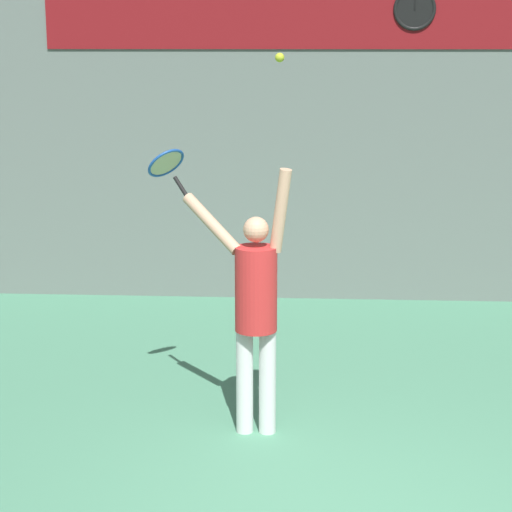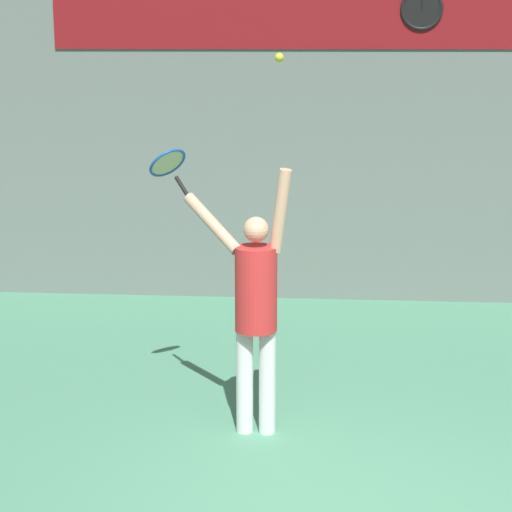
# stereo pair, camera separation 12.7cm
# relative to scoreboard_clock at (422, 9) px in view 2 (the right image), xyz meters

# --- Properties ---
(back_wall) EXTENTS (18.00, 0.10, 5.00)m
(back_wall) POSITION_rel_scoreboard_clock_xyz_m (-0.81, 0.08, -0.78)
(back_wall) COLOR slate
(back_wall) RESTS_ON ground_plane
(sponsor_banner) EXTENTS (6.51, 0.02, 0.85)m
(sponsor_banner) POSITION_rel_scoreboard_clock_xyz_m (-0.81, 0.02, -0.00)
(sponsor_banner) COLOR maroon
(scoreboard_clock) EXTENTS (0.46, 0.04, 0.46)m
(scoreboard_clock) POSITION_rel_scoreboard_clock_xyz_m (0.00, 0.00, 0.00)
(scoreboard_clock) COLOR black
(tennis_player) EXTENTS (0.88, 0.54, 2.05)m
(tennis_player) POSITION_rel_scoreboard_clock_xyz_m (-1.51, -3.80, -2.25)
(tennis_player) COLOR white
(tennis_player) RESTS_ON ground_plane
(tennis_racket) EXTENTS (0.40, 0.39, 0.38)m
(tennis_racket) POSITION_rel_scoreboard_clock_xyz_m (-2.22, -3.31, -1.28)
(tennis_racket) COLOR black
(tennis_ball) EXTENTS (0.06, 0.06, 0.06)m
(tennis_ball) POSITION_rel_scoreboard_clock_xyz_m (-1.33, -3.93, -0.45)
(tennis_ball) COLOR #CCDB2D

